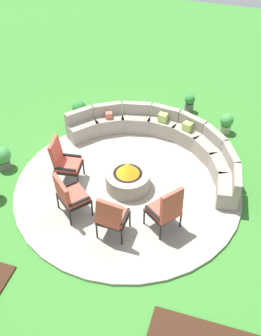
{
  "coord_description": "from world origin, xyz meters",
  "views": [
    {
      "loc": [
        2.09,
        -6.45,
        6.63
      ],
      "look_at": [
        0.0,
        0.2,
        0.45
      ],
      "focal_mm": 44.7,
      "sensor_mm": 36.0,
      "label": 1
    }
  ],
  "objects_px": {
    "potted_plant_1": "(79,110)",
    "lounge_chair_front_left": "(64,161)",
    "potted_plant_2": "(2,157)",
    "potted_plant_4": "(226,123)",
    "curved_stone_bench": "(165,139)",
    "lounge_chair_front_right": "(70,195)",
    "lounge_chair_back_left": "(111,216)",
    "fire_pit": "(128,178)",
    "lounge_chair_back_right": "(166,209)",
    "potted_plant_3": "(190,102)"
  },
  "relations": [
    {
      "from": "lounge_chair_front_right",
      "to": "lounge_chair_back_right",
      "type": "height_order",
      "value": "lounge_chair_back_right"
    },
    {
      "from": "potted_plant_3",
      "to": "fire_pit",
      "type": "bearing_deg",
      "value": -101.12
    },
    {
      "from": "fire_pit",
      "to": "lounge_chair_front_right",
      "type": "distance_m",
      "value": 1.45
    },
    {
      "from": "potted_plant_1",
      "to": "fire_pit",
      "type": "bearing_deg",
      "value": -46.71
    },
    {
      "from": "potted_plant_1",
      "to": "potted_plant_4",
      "type": "xyz_separation_m",
      "value": [
        3.89,
        0.59,
        -0.01
      ]
    },
    {
      "from": "potted_plant_1",
      "to": "potted_plant_4",
      "type": "bearing_deg",
      "value": 8.63
    },
    {
      "from": "fire_pit",
      "to": "potted_plant_3",
      "type": "xyz_separation_m",
      "value": [
        0.69,
        3.49,
        -0.03
      ]
    },
    {
      "from": "lounge_chair_front_right",
      "to": "potted_plant_2",
      "type": "distance_m",
      "value": 2.35
    },
    {
      "from": "curved_stone_bench",
      "to": "potted_plant_2",
      "type": "bearing_deg",
      "value": -153.12
    },
    {
      "from": "curved_stone_bench",
      "to": "potted_plant_1",
      "type": "relative_size",
      "value": 8.07
    },
    {
      "from": "lounge_chair_back_left",
      "to": "potted_plant_4",
      "type": "bearing_deg",
      "value": 69.62
    },
    {
      "from": "potted_plant_3",
      "to": "potted_plant_1",
      "type": "bearing_deg",
      "value": -155.37
    },
    {
      "from": "fire_pit",
      "to": "lounge_chair_back_left",
      "type": "distance_m",
      "value": 1.46
    },
    {
      "from": "fire_pit",
      "to": "potted_plant_3",
      "type": "height_order",
      "value": "fire_pit"
    },
    {
      "from": "potted_plant_2",
      "to": "lounge_chair_front_left",
      "type": "bearing_deg",
      "value": -0.35
    },
    {
      "from": "lounge_chair_back_left",
      "to": "potted_plant_1",
      "type": "bearing_deg",
      "value": 122.53
    },
    {
      "from": "curved_stone_bench",
      "to": "potted_plant_2",
      "type": "height_order",
      "value": "curved_stone_bench"
    },
    {
      "from": "lounge_chair_back_left",
      "to": "potted_plant_1",
      "type": "xyz_separation_m",
      "value": [
        -2.22,
        3.64,
        -0.31
      ]
    },
    {
      "from": "lounge_chair_back_right",
      "to": "potted_plant_2",
      "type": "distance_m",
      "value": 4.19
    },
    {
      "from": "potted_plant_1",
      "to": "potted_plant_2",
      "type": "height_order",
      "value": "potted_plant_2"
    },
    {
      "from": "lounge_chair_front_left",
      "to": "fire_pit",
      "type": "bearing_deg",
      "value": 89.99
    },
    {
      "from": "fire_pit",
      "to": "lounge_chair_back_left",
      "type": "bearing_deg",
      "value": -84.92
    },
    {
      "from": "potted_plant_4",
      "to": "fire_pit",
      "type": "bearing_deg",
      "value": -122.6
    },
    {
      "from": "lounge_chair_front_right",
      "to": "potted_plant_1",
      "type": "relative_size",
      "value": 1.87
    },
    {
      "from": "potted_plant_3",
      "to": "potted_plant_4",
      "type": "height_order",
      "value": "potted_plant_4"
    },
    {
      "from": "potted_plant_1",
      "to": "potted_plant_4",
      "type": "height_order",
      "value": "potted_plant_1"
    },
    {
      "from": "potted_plant_2",
      "to": "potted_plant_3",
      "type": "bearing_deg",
      "value": 44.8
    },
    {
      "from": "lounge_chair_back_left",
      "to": "lounge_chair_back_right",
      "type": "bearing_deg",
      "value": 28.16
    },
    {
      "from": "lounge_chair_back_right",
      "to": "potted_plant_4",
      "type": "bearing_deg",
      "value": 25.22
    },
    {
      "from": "lounge_chair_back_right",
      "to": "potted_plant_3",
      "type": "relative_size",
      "value": 2.08
    },
    {
      "from": "curved_stone_bench",
      "to": "lounge_chair_front_left",
      "type": "height_order",
      "value": "lounge_chair_front_left"
    },
    {
      "from": "lounge_chair_back_left",
      "to": "potted_plant_2",
      "type": "relative_size",
      "value": 1.88
    },
    {
      "from": "curved_stone_bench",
      "to": "lounge_chair_front_left",
      "type": "distance_m",
      "value": 2.6
    },
    {
      "from": "potted_plant_1",
      "to": "lounge_chair_front_left",
      "type": "bearing_deg",
      "value": -74.49
    },
    {
      "from": "lounge_chair_front_left",
      "to": "lounge_chair_back_left",
      "type": "height_order",
      "value": "lounge_chair_front_left"
    },
    {
      "from": "potted_plant_2",
      "to": "potted_plant_3",
      "type": "xyz_separation_m",
      "value": [
        3.71,
        3.69,
        -0.03
      ]
    },
    {
      "from": "lounge_chair_back_right",
      "to": "potted_plant_2",
      "type": "xyz_separation_m",
      "value": [
        -4.12,
        0.74,
        -0.31
      ]
    },
    {
      "from": "lounge_chair_back_left",
      "to": "fire_pit",
      "type": "bearing_deg",
      "value": 96.26
    },
    {
      "from": "fire_pit",
      "to": "potted_plant_2",
      "type": "xyz_separation_m",
      "value": [
        -3.03,
        -0.19,
        -0.0
      ]
    },
    {
      "from": "lounge_chair_front_left",
      "to": "potted_plant_2",
      "type": "height_order",
      "value": "lounge_chair_front_left"
    },
    {
      "from": "curved_stone_bench",
      "to": "lounge_chair_front_right",
      "type": "distance_m",
      "value": 3.01
    },
    {
      "from": "potted_plant_1",
      "to": "potted_plant_2",
      "type": "distance_m",
      "value": 2.59
    },
    {
      "from": "lounge_chair_front_right",
      "to": "potted_plant_2",
      "type": "height_order",
      "value": "lounge_chair_front_right"
    },
    {
      "from": "lounge_chair_front_right",
      "to": "lounge_chair_back_right",
      "type": "distance_m",
      "value": 1.98
    },
    {
      "from": "potted_plant_2",
      "to": "potted_plant_1",
      "type": "bearing_deg",
      "value": 68.83
    },
    {
      "from": "curved_stone_bench",
      "to": "potted_plant_4",
      "type": "xyz_separation_m",
      "value": [
        1.34,
        1.24,
        -0.05
      ]
    },
    {
      "from": "fire_pit",
      "to": "lounge_chair_front_left",
      "type": "bearing_deg",
      "value": -171.79
    },
    {
      "from": "curved_stone_bench",
      "to": "lounge_chair_front_right",
      "type": "bearing_deg",
      "value": -116.44
    },
    {
      "from": "lounge_chair_front_left",
      "to": "curved_stone_bench",
      "type": "bearing_deg",
      "value": 125.23
    },
    {
      "from": "lounge_chair_front_left",
      "to": "lounge_chair_front_right",
      "type": "height_order",
      "value": "lounge_chair_front_left"
    }
  ]
}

